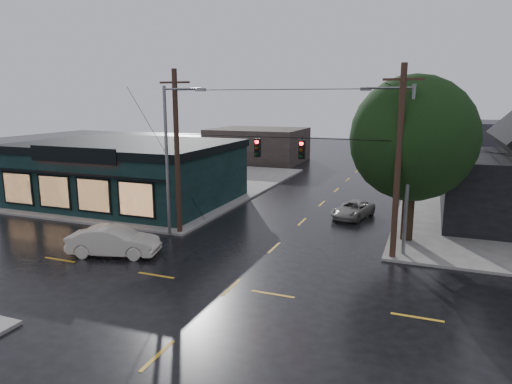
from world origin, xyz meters
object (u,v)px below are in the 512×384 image
at_px(corner_tree, 413,138).
at_px(utility_pole_ne, 392,259).
at_px(sedan_cream, 114,241).
at_px(suv_silver, 353,210).
at_px(utility_pole_nw, 180,234).

height_order(corner_tree, utility_pole_ne, corner_tree).
distance_m(corner_tree, sedan_cream, 17.74).
bearing_deg(sedan_cream, suv_silver, -55.58).
distance_m(utility_pole_ne, suv_silver, 8.72).
distance_m(utility_pole_nw, utility_pole_ne, 13.00).
bearing_deg(utility_pole_nw, corner_tree, 14.30).
height_order(utility_pole_nw, suv_silver, utility_pole_nw).
bearing_deg(corner_tree, utility_pole_ne, -98.26).
distance_m(utility_pole_ne, sedan_cream, 15.06).
relative_size(sedan_cream, suv_silver, 1.16).
relative_size(corner_tree, utility_pole_ne, 0.95).
bearing_deg(utility_pole_nw, suv_silver, 39.85).
bearing_deg(utility_pole_nw, utility_pole_ne, 0.00).
bearing_deg(sedan_cream, utility_pole_ne, -86.67).
height_order(corner_tree, suv_silver, corner_tree).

